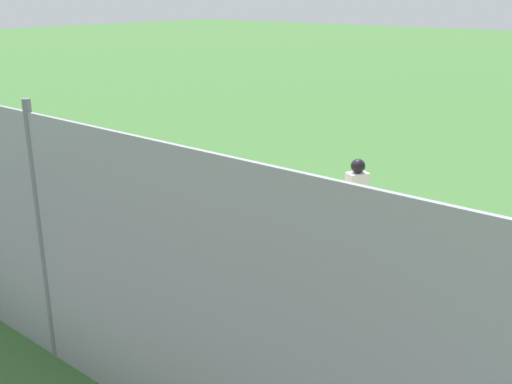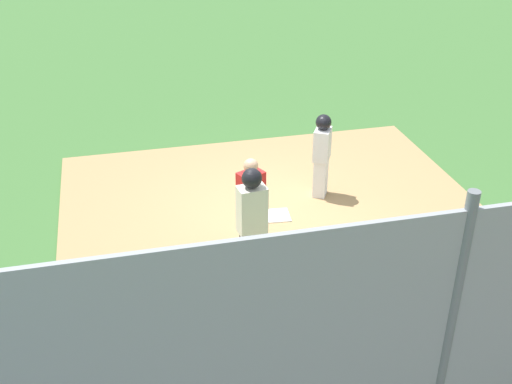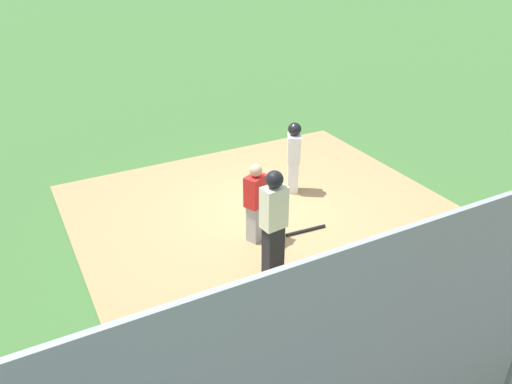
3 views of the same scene
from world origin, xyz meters
name	(u,v)px [view 1 (image 1 of 3)]	position (x,y,z in m)	size (l,w,h in m)	color
ground_plane	(297,234)	(0.00, 0.00, 0.00)	(140.00, 140.00, 0.00)	#3D6B33
dirt_infield	(297,233)	(0.00, 0.00, 0.01)	(7.20, 6.40, 0.03)	#A88456
home_plate	(297,232)	(0.00, 0.00, 0.04)	(0.44, 0.44, 0.02)	white
catcher	(249,199)	(-0.61, -0.74, 0.79)	(0.45, 0.39, 1.49)	#9E9EA3
umpire	(203,199)	(-0.83, -1.73, 1.01)	(0.41, 0.30, 1.84)	black
runner	(356,194)	(0.95, 0.55, 0.89)	(0.41, 0.46, 1.54)	silver
baseball_bat	(280,251)	(0.32, -0.96, 0.06)	(0.06, 0.06, 0.81)	black
backstop_fence	(43,241)	(0.00, -5.35, 1.60)	(12.00, 0.10, 3.35)	#93999E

